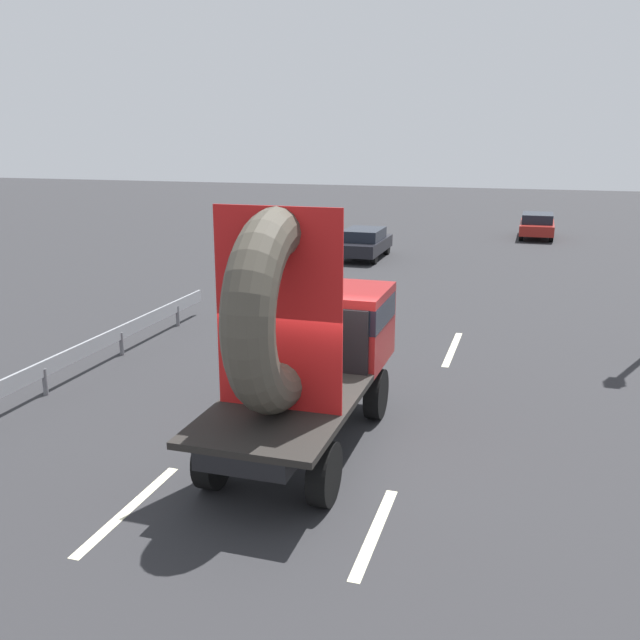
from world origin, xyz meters
TOP-DOWN VIEW (x-y plane):
  - ground_plane at (0.00, 0.00)m, footprint 120.00×120.00m
  - flatbed_truck at (-0.16, 0.35)m, footprint 2.02×5.15m
  - distant_sedan at (-3.55, 18.35)m, footprint 1.63×3.80m
  - guardrail at (-5.84, 2.38)m, footprint 0.10×10.92m
  - lane_dash_left_near at (-1.86, -2.36)m, footprint 0.16×2.52m
  - lane_dash_left_far at (-1.86, 6.00)m, footprint 0.16×2.89m
  - lane_dash_right_near at (1.53, -1.92)m, footprint 0.16×2.26m
  - lane_dash_right_far at (1.53, 6.53)m, footprint 0.16×2.88m
  - oncoming_car at (3.27, 26.67)m, footprint 1.61×3.75m

SIDE VIEW (x-z plane):
  - ground_plane at x=0.00m, z-range 0.00..0.00m
  - lane_dash_left_near at x=-1.86m, z-range 0.00..0.01m
  - lane_dash_left_far at x=-1.86m, z-range 0.00..0.01m
  - lane_dash_right_near at x=1.53m, z-range 0.00..0.01m
  - lane_dash_right_far at x=1.53m, z-range 0.00..0.01m
  - guardrail at x=-5.84m, z-range 0.17..0.88m
  - oncoming_car at x=3.27m, z-range 0.04..1.27m
  - distant_sedan at x=-3.55m, z-range 0.05..1.28m
  - flatbed_truck at x=-0.16m, z-range -0.13..3.95m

